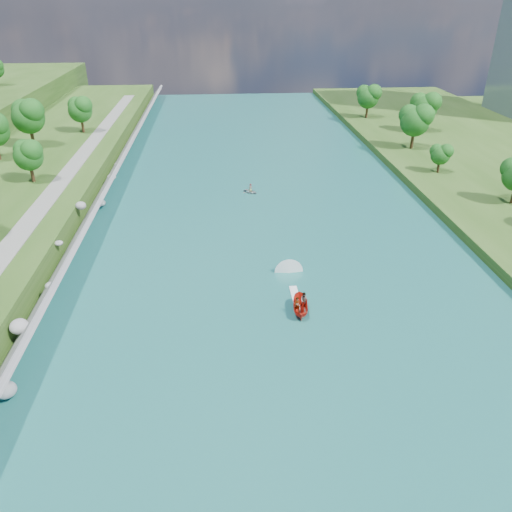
{
  "coord_description": "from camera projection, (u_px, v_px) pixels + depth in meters",
  "views": [
    {
      "loc": [
        -6.56,
        -38.64,
        31.22
      ],
      "look_at": [
        -2.29,
        15.37,
        2.5
      ],
      "focal_mm": 35.0,
      "sensor_mm": 36.0,
      "label": 1
    }
  ],
  "objects": [
    {
      "name": "ground",
      "position": [
        291.0,
        350.0,
        49.11
      ],
      "size": [
        260.0,
        260.0,
        0.0
      ],
      "primitive_type": "plane",
      "color": "#2D5119",
      "rests_on": "ground"
    },
    {
      "name": "river_water",
      "position": [
        270.0,
        255.0,
        66.71
      ],
      "size": [
        55.0,
        240.0,
        0.1
      ],
      "primitive_type": "cube",
      "color": "#195C61",
      "rests_on": "ground"
    },
    {
      "name": "riprap_bank",
      "position": [
        69.0,
        254.0,
        63.31
      ],
      "size": [
        3.62,
        236.0,
        4.41
      ],
      "color": "slate",
      "rests_on": "ground"
    },
    {
      "name": "riverside_path",
      "position": [
        14.0,
        240.0,
        62.8
      ],
      "size": [
        3.0,
        200.0,
        0.1
      ],
      "primitive_type": "cube",
      "color": "gray",
      "rests_on": "berm_west"
    },
    {
      "name": "trees_east",
      "position": [
        498.0,
        163.0,
        80.57
      ],
      "size": [
        17.62,
        140.5,
        11.94
      ],
      "color": "#165316",
      "rests_on": "berm_east"
    },
    {
      "name": "motorboat",
      "position": [
        298.0,
        300.0,
        55.67
      ],
      "size": [
        3.6,
        18.99,
        2.16
      ],
      "rotation": [
        0.0,
        0.0,
        3.04
      ],
      "color": "red",
      "rests_on": "river_water"
    },
    {
      "name": "raft",
      "position": [
        251.0,
        191.0,
        87.24
      ],
      "size": [
        3.31,
        3.27,
        1.64
      ],
      "rotation": [
        0.0,
        0.0,
        0.82
      ],
      "color": "gray",
      "rests_on": "river_water"
    }
  ]
}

